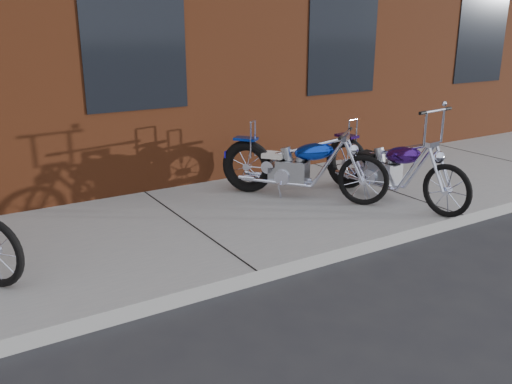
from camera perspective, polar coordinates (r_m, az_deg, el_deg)
ground at (r=5.29m, az=0.10°, el=-9.78°), size 120.00×120.00×0.00m
sidewalk at (r=6.47m, az=-6.93°, el=-3.97°), size 22.00×3.00×0.15m
chopper_purple at (r=7.36m, az=13.83°, el=2.28°), size 0.58×2.29×1.29m
chopper_blue at (r=7.26m, az=4.52°, el=2.55°), size 1.49×1.89×1.00m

